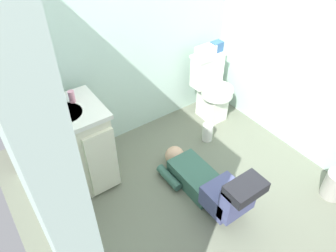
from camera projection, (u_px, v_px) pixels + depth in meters
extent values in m
cube|color=#636857|center=(194.00, 191.00, 2.96)|extent=(2.89, 3.11, 0.04)
cube|color=#B2CFC2|center=(124.00, 24.00, 2.86)|extent=(2.55, 0.08, 2.40)
cube|color=#B2CFC2|center=(17.00, 150.00, 1.63)|extent=(0.08, 2.11, 2.40)
cube|color=#B2CFC2|center=(315.00, 32.00, 2.72)|extent=(0.08, 2.11, 2.40)
cube|color=silver|center=(212.00, 103.00, 3.66)|extent=(0.22, 0.30, 0.38)
cylinder|color=silver|center=(217.00, 92.00, 3.50)|extent=(0.35, 0.35, 0.08)
cube|color=silver|center=(207.00, 71.00, 3.51)|extent=(0.34, 0.17, 0.34)
cube|color=silver|center=(208.00, 55.00, 3.39)|extent=(0.36, 0.19, 0.03)
cube|color=beige|center=(74.00, 151.00, 2.78)|extent=(0.56, 0.48, 0.78)
cube|color=silver|center=(64.00, 114.00, 2.52)|extent=(0.60, 0.52, 0.04)
cylinder|color=silver|center=(65.00, 116.00, 2.51)|extent=(0.28, 0.28, 0.05)
cube|color=beige|center=(103.00, 163.00, 2.70)|extent=(0.26, 0.03, 0.66)
cylinder|color=silver|center=(55.00, 98.00, 2.56)|extent=(0.02, 0.02, 0.10)
cube|color=#33594C|center=(196.00, 177.00, 2.95)|extent=(0.29, 0.52, 0.17)
sphere|color=tan|center=(175.00, 156.00, 3.15)|extent=(0.19, 0.19, 0.19)
cube|color=#494E7D|center=(224.00, 197.00, 2.67)|extent=(0.31, 0.28, 0.20)
cube|color=#494E7D|center=(238.00, 199.00, 2.50)|extent=(0.31, 0.12, 0.32)
cube|color=black|center=(246.00, 189.00, 2.36)|extent=(0.31, 0.19, 0.09)
cylinder|color=#33594C|center=(169.00, 177.00, 2.98)|extent=(0.08, 0.30, 0.08)
cube|color=silver|center=(206.00, 51.00, 3.33)|extent=(0.22, 0.11, 0.10)
cube|color=#33598C|center=(217.00, 47.00, 3.39)|extent=(0.12, 0.09, 0.11)
cylinder|color=#48A260|center=(32.00, 106.00, 2.45)|extent=(0.06, 0.06, 0.13)
cylinder|color=black|center=(29.00, 97.00, 2.40)|extent=(0.02, 0.02, 0.04)
cylinder|color=silver|center=(43.00, 103.00, 2.47)|extent=(0.05, 0.05, 0.13)
cylinder|color=white|center=(51.00, 98.00, 2.51)|extent=(0.05, 0.05, 0.15)
cylinder|color=#3E63B1|center=(61.00, 94.00, 2.54)|extent=(0.05, 0.05, 0.17)
cylinder|color=pink|center=(72.00, 97.00, 2.57)|extent=(0.05, 0.05, 0.10)
cylinder|color=#9F9D93|center=(335.00, 185.00, 2.83)|extent=(0.19, 0.19, 0.26)
cylinder|color=white|center=(207.00, 132.00, 3.41)|extent=(0.11, 0.11, 0.20)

